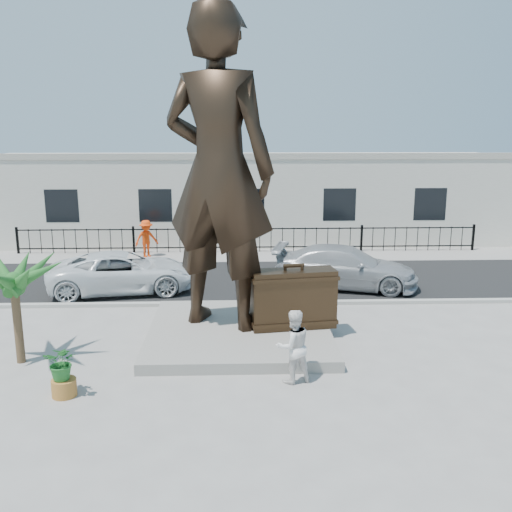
{
  "coord_description": "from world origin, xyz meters",
  "views": [
    {
      "loc": [
        -0.55,
        -14.15,
        6.03
      ],
      "look_at": [
        0.0,
        2.0,
        2.3
      ],
      "focal_mm": 40.0,
      "sensor_mm": 36.0,
      "label": 1
    }
  ],
  "objects_px": {
    "statue": "(218,171)",
    "suitcase": "(293,299)",
    "tourist": "(293,346)",
    "car_white": "(123,272)"
  },
  "relations": [
    {
      "from": "suitcase",
      "to": "car_white",
      "type": "distance_m",
      "value": 7.52
    },
    {
      "from": "statue",
      "to": "suitcase",
      "type": "bearing_deg",
      "value": -167.04
    },
    {
      "from": "suitcase",
      "to": "tourist",
      "type": "height_order",
      "value": "suitcase"
    },
    {
      "from": "statue",
      "to": "car_white",
      "type": "distance_m",
      "value": 6.99
    },
    {
      "from": "statue",
      "to": "tourist",
      "type": "height_order",
      "value": "statue"
    },
    {
      "from": "statue",
      "to": "suitcase",
      "type": "relative_size",
      "value": 3.71
    },
    {
      "from": "suitcase",
      "to": "car_white",
      "type": "bearing_deg",
      "value": 132.25
    },
    {
      "from": "statue",
      "to": "tourist",
      "type": "distance_m",
      "value": 5.45
    },
    {
      "from": "statue",
      "to": "suitcase",
      "type": "height_order",
      "value": "statue"
    },
    {
      "from": "tourist",
      "to": "car_white",
      "type": "bearing_deg",
      "value": -73.54
    }
  ]
}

